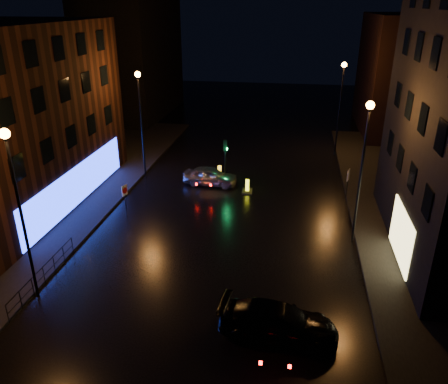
{
  "coord_description": "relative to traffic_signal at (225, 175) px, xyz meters",
  "views": [
    {
      "loc": [
        3.96,
        -17.67,
        13.15
      ],
      "look_at": [
        0.1,
        5.61,
        2.8
      ],
      "focal_mm": 35.0,
      "sensor_mm": 36.0,
      "label": 1
    }
  ],
  "objects": [
    {
      "name": "road_sign_left",
      "position": [
        -5.54,
        -6.94,
        1.11
      ],
      "size": [
        0.21,
        0.51,
        2.15
      ],
      "rotation": [
        0.0,
        0.0,
        -0.32
      ],
      "color": "black",
      "rests_on": "ground"
    },
    {
      "name": "street_lamp_rfar",
      "position": [
        9.0,
        8.0,
        5.06
      ],
      "size": [
        0.44,
        0.44,
        8.37
      ],
      "color": "black",
      "rests_on": "ground"
    },
    {
      "name": "ground",
      "position": [
        1.2,
        -14.0,
        -0.5
      ],
      "size": [
        120.0,
        120.0,
        0.0
      ],
      "primitive_type": "plane",
      "color": "black",
      "rests_on": "ground"
    },
    {
      "name": "dark_sedan",
      "position": [
        5.03,
        -16.86,
        0.23
      ],
      "size": [
        5.19,
        2.46,
        1.46
      ],
      "primitive_type": "imported",
      "rotation": [
        0.0,
        0.0,
        1.49
      ],
      "color": "black",
      "rests_on": "ground"
    },
    {
      "name": "street_lamp_lfar",
      "position": [
        -6.6,
        -0.0,
        5.06
      ],
      "size": [
        0.44,
        0.44,
        8.37
      ],
      "color": "black",
      "rests_on": "ground"
    },
    {
      "name": "guard_railing",
      "position": [
        -6.8,
        -15.0,
        0.24
      ],
      "size": [
        0.05,
        6.04,
        1.0
      ],
      "color": "black",
      "rests_on": "ground"
    },
    {
      "name": "building_far_right",
      "position": [
        16.2,
        18.0,
        5.5
      ],
      "size": [
        8.0,
        14.0,
        12.0
      ],
      "primitive_type": "cube",
      "color": "black",
      "rests_on": "ground"
    },
    {
      "name": "building_far_left",
      "position": [
        -14.8,
        21.0,
        6.5
      ],
      "size": [
        8.0,
        16.0,
        14.0
      ],
      "primitive_type": "cube",
      "color": "black",
      "rests_on": "ground"
    },
    {
      "name": "traffic_signal",
      "position": [
        0.0,
        0.0,
        0.0
      ],
      "size": [
        1.4,
        2.4,
        3.45
      ],
      "color": "black",
      "rests_on": "ground"
    },
    {
      "name": "bollard_near",
      "position": [
        1.96,
        -1.76,
        -0.29
      ],
      "size": [
        0.79,
        1.15,
        0.98
      ],
      "rotation": [
        0.0,
        0.0,
        0.04
      ],
      "color": "black",
      "rests_on": "ground"
    },
    {
      "name": "silver_hatchback",
      "position": [
        -1.05,
        -0.81,
        0.2
      ],
      "size": [
        4.22,
        1.87,
        1.41
      ],
      "primitive_type": "imported",
      "rotation": [
        0.0,
        0.0,
        1.52
      ],
      "color": "#B9BCC1",
      "rests_on": "ground"
    },
    {
      "name": "street_lamp_lnear",
      "position": [
        -6.6,
        -16.0,
        5.06
      ],
      "size": [
        0.44,
        0.44,
        8.37
      ],
      "color": "black",
      "rests_on": "ground"
    },
    {
      "name": "road_sign_right",
      "position": [
        9.1,
        -2.23,
        1.29
      ],
      "size": [
        0.22,
        0.57,
        2.39
      ],
      "rotation": [
        0.0,
        0.0,
        2.83
      ],
      "color": "black",
      "rests_on": "ground"
    },
    {
      "name": "street_lamp_rnear",
      "position": [
        9.0,
        -8.0,
        5.06
      ],
      "size": [
        0.44,
        0.44,
        8.37
      ],
      "color": "black",
      "rests_on": "ground"
    },
    {
      "name": "bollard_far",
      "position": [
        -0.58,
        0.75,
        -0.28
      ],
      "size": [
        0.77,
        1.15,
        1.01
      ],
      "rotation": [
        0.0,
        0.0,
        0.0
      ],
      "color": "black",
      "rests_on": "ground"
    },
    {
      "name": "pavement_left",
      "position": [
        -12.8,
        -6.0,
        -0.43
      ],
      "size": [
        12.0,
        44.0,
        0.15
      ],
      "primitive_type": "cube",
      "color": "black",
      "rests_on": "ground"
    }
  ]
}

